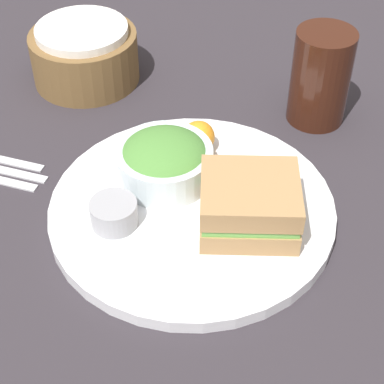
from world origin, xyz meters
TOP-DOWN VIEW (x-y plane):
  - ground_plane at (0.00, 0.00)m, footprint 4.00×4.00m
  - plate at (0.00, 0.00)m, footprint 0.34×0.34m
  - sandwich at (0.07, -0.02)m, footprint 0.12×0.11m
  - salad_bowl at (-0.04, 0.04)m, footprint 0.12×0.12m
  - dressing_cup at (-0.08, -0.04)m, footprint 0.05×0.05m
  - orange_wedge at (-0.01, 0.10)m, footprint 0.04×0.04m
  - drink_glass at (0.15, 0.22)m, footprint 0.08×0.08m
  - bread_basket at (-0.20, 0.27)m, footprint 0.16×0.16m

SIDE VIEW (x-z plane):
  - ground_plane at x=0.00m, z-range 0.00..0.00m
  - plate at x=0.00m, z-range 0.00..0.02m
  - dressing_cup at x=-0.08m, z-range 0.02..0.05m
  - orange_wedge at x=-0.01m, z-range 0.02..0.06m
  - bread_basket at x=-0.20m, z-range 0.00..0.09m
  - salad_bowl at x=-0.04m, z-range 0.02..0.07m
  - sandwich at x=0.07m, z-range 0.02..0.08m
  - drink_glass at x=0.15m, z-range 0.00..0.13m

